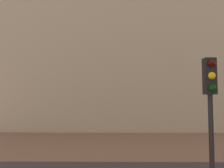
{
  "coord_description": "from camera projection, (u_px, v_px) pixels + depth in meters",
  "views": [
    {
      "loc": [
        0.01,
        -1.55,
        3.7
      ],
      "look_at": [
        -0.14,
        10.81,
        4.54
      ],
      "focal_mm": 37.3,
      "sensor_mm": 36.0,
      "label": 1
    }
  ],
  "objects": [
    {
      "name": "traffic_light_pole",
      "position": [
        211.0,
        116.0,
        5.65
      ],
      "size": [
        0.28,
        0.34,
        4.73
      ],
      "color": "black",
      "rests_on": "ground_plane"
    },
    {
      "name": "landmark_building",
      "position": [
        112.0,
        53.0,
        32.6
      ],
      "size": [
        29.34,
        12.08,
        33.28
      ],
      "color": "#B2A893",
      "rests_on": "ground_plane"
    }
  ]
}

